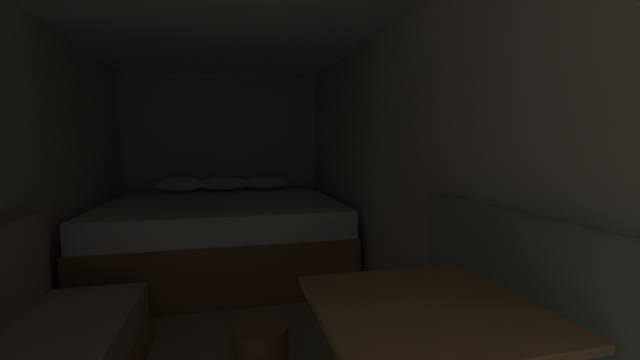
# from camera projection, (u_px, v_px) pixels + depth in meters

# --- Properties ---
(ground_plane) EXTENTS (6.71, 6.71, 0.00)m
(ground_plane) POSITION_uv_depth(u_px,v_px,m) (223.00, 346.00, 2.26)
(ground_plane) COLOR #A39984
(wall_back) EXTENTS (2.30, 0.05, 1.99)m
(wall_back) POSITION_uv_depth(u_px,v_px,m) (224.00, 161.00, 4.47)
(wall_back) COLOR beige
(wall_back) RESTS_ON ground
(wall_right) EXTENTS (0.05, 4.71, 1.99)m
(wall_right) POSITION_uv_depth(u_px,v_px,m) (400.00, 176.00, 2.43)
(wall_right) COLOR beige
(wall_right) RESTS_ON ground
(bed) EXTENTS (2.08, 1.81, 0.84)m
(bed) POSITION_uv_depth(u_px,v_px,m) (224.00, 234.00, 3.60)
(bed) COLOR olive
(bed) RESTS_ON ground
(dinette_table) EXTENTS (0.65, 0.63, 0.73)m
(dinette_table) POSITION_uv_depth(u_px,v_px,m) (424.00, 337.00, 1.14)
(dinette_table) COLOR olive
(dinette_table) RESTS_ON ground
(wicker_basket) EXTENTS (0.30, 0.30, 0.19)m
(wicker_basket) POSITION_uv_depth(u_px,v_px,m) (261.00, 344.00, 2.10)
(wicker_basket) COLOR olive
(wicker_basket) RESTS_ON ground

